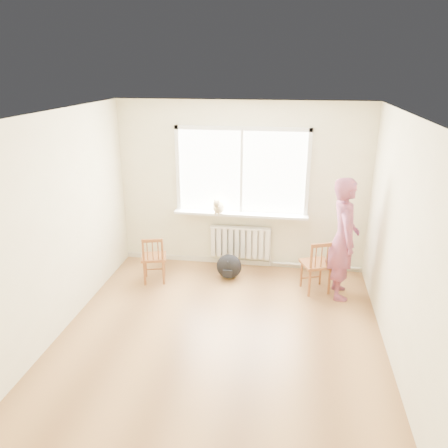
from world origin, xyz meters
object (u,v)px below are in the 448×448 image
at_px(chair_left, 154,259).
at_px(backpack, 229,266).
at_px(chair_right, 317,266).
at_px(cat, 219,207).
at_px(person, 343,239).

bearing_deg(chair_left, backpack, -179.78).
bearing_deg(chair_right, chair_left, -19.67).
xyz_separation_m(cat, backpack, (0.23, -0.36, -0.86)).
bearing_deg(person, backpack, 75.99).
xyz_separation_m(chair_right, cat, (-1.57, 0.60, 0.64)).
bearing_deg(chair_right, backpack, -31.52).
height_order(cat, backpack, cat).
relative_size(chair_right, backpack, 2.08).
relative_size(chair_right, cat, 2.02).
bearing_deg(cat, person, -13.19).
height_order(chair_right, cat, cat).
distance_m(person, backpack, 1.83).
xyz_separation_m(chair_right, person, (0.33, -0.03, 0.47)).
height_order(chair_right, backpack, chair_right).
xyz_separation_m(chair_left, chair_right, (2.47, 0.07, 0.03)).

